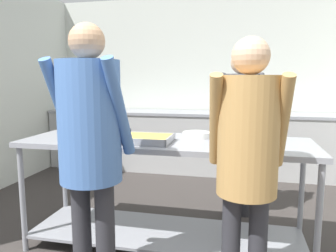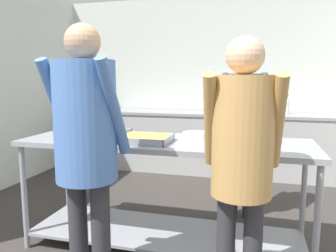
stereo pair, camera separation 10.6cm
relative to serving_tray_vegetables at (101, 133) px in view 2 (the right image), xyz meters
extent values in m
cube|color=silver|center=(0.53, 2.67, 0.39)|extent=(4.75, 0.06, 2.65)
cube|color=#A8A8A8|center=(0.53, 2.30, -0.50)|extent=(4.59, 0.62, 0.86)
cube|color=gray|center=(0.53, 2.30, -0.05)|extent=(4.59, 0.65, 0.04)
cube|color=black|center=(-0.35, 2.30, -0.04)|extent=(0.53, 0.42, 0.02)
cube|color=gray|center=(0.58, -0.04, -0.05)|extent=(2.30, 0.73, 0.04)
cube|color=gray|center=(0.58, -0.04, -0.81)|extent=(2.22, 0.65, 0.02)
cylinder|color=gray|center=(-0.52, -0.36, -0.50)|extent=(0.04, 0.04, 0.87)
cylinder|color=gray|center=(1.68, -0.36, -0.50)|extent=(0.04, 0.04, 0.87)
cylinder|color=gray|center=(-0.52, 0.28, -0.50)|extent=(0.04, 0.04, 0.87)
cylinder|color=gray|center=(1.68, 0.28, -0.50)|extent=(0.04, 0.04, 0.87)
cube|color=gray|center=(0.00, 0.00, -0.02)|extent=(0.46, 0.29, 0.01)
cube|color=#387A38|center=(0.00, 0.00, 0.01)|extent=(0.44, 0.27, 0.04)
cube|color=gray|center=(0.00, -0.14, 0.00)|extent=(0.46, 0.01, 0.05)
cube|color=gray|center=(0.00, 0.14, 0.00)|extent=(0.46, 0.01, 0.05)
cube|color=gray|center=(-0.23, 0.00, 0.00)|extent=(0.01, 0.29, 0.05)
cube|color=gray|center=(0.23, 0.00, 0.00)|extent=(0.01, 0.29, 0.05)
cube|color=gray|center=(0.46, -0.16, -0.02)|extent=(0.39, 0.32, 0.01)
cube|color=gold|center=(0.46, -0.16, 0.01)|extent=(0.37, 0.30, 0.04)
cube|color=gray|center=(0.46, -0.32, 0.00)|extent=(0.39, 0.01, 0.05)
cube|color=gray|center=(0.46, -0.01, 0.00)|extent=(0.39, 0.01, 0.05)
cube|color=gray|center=(0.27, -0.16, 0.00)|extent=(0.01, 0.32, 0.05)
cube|color=gray|center=(0.65, -0.16, 0.00)|extent=(0.01, 0.32, 0.05)
cylinder|color=white|center=(0.81, 0.12, -0.02)|extent=(0.24, 0.24, 0.01)
cylinder|color=white|center=(0.81, 0.12, -0.01)|extent=(0.23, 0.23, 0.01)
cylinder|color=white|center=(0.81, 0.12, 0.00)|extent=(0.23, 0.23, 0.01)
cylinder|color=white|center=(0.81, 0.12, 0.02)|extent=(0.23, 0.23, 0.01)
cylinder|color=gray|center=(1.18, 0.05, 0.01)|extent=(0.29, 0.29, 0.07)
cylinder|color=brown|center=(1.18, 0.05, 0.03)|extent=(0.26, 0.26, 0.01)
cylinder|color=black|center=(1.40, 0.05, 0.03)|extent=(0.14, 0.02, 0.02)
cylinder|color=#2D2D33|center=(0.21, -0.77, -0.54)|extent=(0.12, 0.12, 0.78)
cylinder|color=#2D2D33|center=(0.38, -0.78, -0.54)|extent=(0.12, 0.12, 0.78)
cylinder|color=#4770B2|center=(0.10, -0.76, 0.29)|extent=(0.10, 0.33, 0.58)
cylinder|color=#4770B2|center=(0.49, -0.79, 0.29)|extent=(0.10, 0.33, 0.58)
cylinder|color=#4770B2|center=(0.30, -0.78, 0.21)|extent=(0.37, 0.37, 0.72)
sphere|color=tan|center=(0.30, -0.78, 0.67)|extent=(0.21, 0.21, 0.21)
cylinder|color=tan|center=(1.03, -0.69, 0.22)|extent=(0.09, 0.31, 0.55)
cylinder|color=tan|center=(1.39, -0.66, 0.22)|extent=(0.09, 0.31, 0.55)
cylinder|color=tan|center=(1.21, -0.67, 0.14)|extent=(0.34, 0.34, 0.68)
sphere|color=tan|center=(1.21, -0.67, 0.58)|extent=(0.21, 0.21, 0.21)
cylinder|color=#2D2D33|center=(1.24, 0.76, -0.56)|extent=(0.11, 0.11, 0.75)
cylinder|color=#2D2D33|center=(1.08, 0.76, -0.56)|extent=(0.11, 0.11, 0.75)
cylinder|color=#4C4C51|center=(1.35, 0.76, 0.24)|extent=(0.07, 0.31, 0.56)
cylinder|color=#4C4C51|center=(0.97, 0.76, 0.24)|extent=(0.07, 0.31, 0.56)
cylinder|color=#4C4C51|center=(1.16, 0.76, 0.16)|extent=(0.36, 0.36, 0.69)
sphere|color=tan|center=(1.16, 0.76, 0.61)|extent=(0.21, 0.21, 0.21)
cylinder|color=silver|center=(1.69, 2.30, 0.06)|extent=(0.06, 0.06, 0.19)
cone|color=silver|center=(1.69, 2.30, 0.19)|extent=(0.06, 0.06, 0.07)
cylinder|color=black|center=(1.69, 2.30, 0.24)|extent=(0.03, 0.03, 0.02)
camera|label=1|loc=(1.18, -2.54, 0.46)|focal=35.00mm
camera|label=2|loc=(1.28, -2.52, 0.46)|focal=35.00mm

